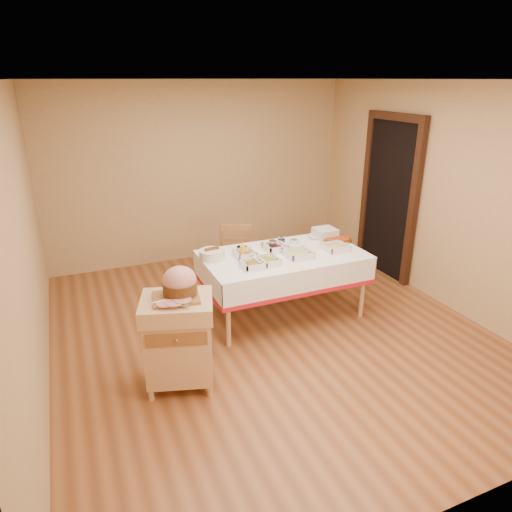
{
  "coord_description": "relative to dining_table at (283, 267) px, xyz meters",
  "views": [
    {
      "loc": [
        -1.86,
        -4.0,
        2.61
      ],
      "look_at": [
        -0.08,
        0.2,
        0.83
      ],
      "focal_mm": 32.0,
      "sensor_mm": 36.0,
      "label": 1
    }
  ],
  "objects": [
    {
      "name": "room_shell",
      "position": [
        -0.3,
        -0.3,
        0.7
      ],
      "size": [
        5.0,
        5.0,
        5.0
      ],
      "color": "brown",
      "rests_on": "ground"
    },
    {
      "name": "doorway",
      "position": [
        1.9,
        0.6,
        0.51
      ],
      "size": [
        0.09,
        1.1,
        2.2
      ],
      "color": "black",
      "rests_on": "ground"
    },
    {
      "name": "dining_table",
      "position": [
        0.0,
        0.0,
        0.0
      ],
      "size": [
        1.82,
        1.02,
        0.76
      ],
      "color": "tan",
      "rests_on": "ground"
    },
    {
      "name": "butcher_cart",
      "position": [
        -1.43,
        -0.84,
        -0.11
      ],
      "size": [
        0.73,
        0.66,
        0.86
      ],
      "color": "tan",
      "rests_on": "ground"
    },
    {
      "name": "dining_chair",
      "position": [
        -0.33,
        0.64,
        -0.12
      ],
      "size": [
        0.53,
        0.52,
        0.92
      ],
      "color": "olive",
      "rests_on": "ground"
    },
    {
      "name": "ham_on_board",
      "position": [
        -1.39,
        -0.81,
        0.38
      ],
      "size": [
        0.41,
        0.4,
        0.27
      ],
      "color": "olive",
      "rests_on": "butcher_cart"
    },
    {
      "name": "serving_dish_a",
      "position": [
        -0.46,
        -0.23,
        0.19
      ],
      "size": [
        0.24,
        0.23,
        0.1
      ],
      "color": "silver",
      "rests_on": "dining_table"
    },
    {
      "name": "serving_dish_b",
      "position": [
        -0.29,
        -0.19,
        0.19
      ],
      "size": [
        0.25,
        0.25,
        0.1
      ],
      "color": "silver",
      "rests_on": "dining_table"
    },
    {
      "name": "serving_dish_c",
      "position": [
        0.11,
        -0.15,
        0.2
      ],
      "size": [
        0.28,
        0.28,
        0.11
      ],
      "color": "silver",
      "rests_on": "dining_table"
    },
    {
      "name": "serving_dish_d",
      "position": [
        0.61,
        -0.13,
        0.19
      ],
      "size": [
        0.26,
        0.26,
        0.1
      ],
      "color": "silver",
      "rests_on": "dining_table"
    },
    {
      "name": "serving_dish_e",
      "position": [
        -0.43,
        0.08,
        0.19
      ],
      "size": [
        0.22,
        0.21,
        0.1
      ],
      "color": "silver",
      "rests_on": "dining_table"
    },
    {
      "name": "serving_dish_f",
      "position": [
        -0.03,
        0.14,
        0.2
      ],
      "size": [
        0.25,
        0.23,
        0.11
      ],
      "color": "silver",
      "rests_on": "dining_table"
    },
    {
      "name": "small_bowl_left",
      "position": [
        -0.66,
        0.28,
        0.19
      ],
      "size": [
        0.11,
        0.11,
        0.05
      ],
      "color": "silver",
      "rests_on": "dining_table"
    },
    {
      "name": "small_bowl_mid",
      "position": [
        -0.4,
        0.26,
        0.19
      ],
      "size": [
        0.13,
        0.13,
        0.05
      ],
      "color": "navy",
      "rests_on": "dining_table"
    },
    {
      "name": "small_bowl_right",
      "position": [
        0.27,
        0.26,
        0.19
      ],
      "size": [
        0.1,
        0.1,
        0.05
      ],
      "color": "silver",
      "rests_on": "dining_table"
    },
    {
      "name": "bowl_white_imported",
      "position": [
        -0.05,
        0.32,
        0.18
      ],
      "size": [
        0.21,
        0.21,
        0.04
      ],
      "primitive_type": "imported",
      "rotation": [
        0.0,
        0.0,
        -0.35
      ],
      "color": "silver",
      "rests_on": "dining_table"
    },
    {
      "name": "bowl_small_imported",
      "position": [
        0.59,
        0.32,
        0.19
      ],
      "size": [
        0.21,
        0.21,
        0.05
      ],
      "primitive_type": "imported",
      "rotation": [
        0.0,
        0.0,
        -0.42
      ],
      "color": "silver",
      "rests_on": "dining_table"
    },
    {
      "name": "preserve_jar_left",
      "position": [
        -0.06,
        0.15,
        0.21
      ],
      "size": [
        0.09,
        0.09,
        0.12
      ],
      "color": "silver",
      "rests_on": "dining_table"
    },
    {
      "name": "preserve_jar_right",
      "position": [
        0.1,
        0.26,
        0.22
      ],
      "size": [
        0.09,
        0.09,
        0.12
      ],
      "color": "silver",
      "rests_on": "dining_table"
    },
    {
      "name": "mustard_bottle",
      "position": [
        -0.47,
        0.06,
        0.25
      ],
      "size": [
        0.06,
        0.06,
        0.19
      ],
      "color": "yellow",
      "rests_on": "dining_table"
    },
    {
      "name": "bread_basket",
      "position": [
        -0.78,
        0.17,
        0.21
      ],
      "size": [
        0.28,
        0.28,
        0.12
      ],
      "color": "silver",
      "rests_on": "dining_table"
    },
    {
      "name": "plate_stack",
      "position": [
        0.72,
        0.29,
        0.22
      ],
      "size": [
        0.25,
        0.25,
        0.12
      ],
      "color": "silver",
      "rests_on": "dining_table"
    },
    {
      "name": "brass_platter",
      "position": [
        0.78,
        0.1,
        0.18
      ],
      "size": [
        0.38,
        0.27,
        0.05
      ],
      "color": "gold",
      "rests_on": "dining_table"
    }
  ]
}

